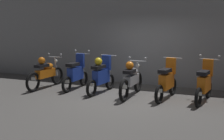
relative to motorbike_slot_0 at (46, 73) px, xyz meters
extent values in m
plane|color=#565451|center=(3.08, -0.27, -0.53)|extent=(80.00, 80.00, 0.00)
cube|color=gray|center=(3.08, 2.04, 1.09)|extent=(16.00, 0.30, 3.24)
torus|color=black|center=(0.02, 0.64, -0.20)|extent=(0.11, 0.65, 0.65)
torus|color=black|center=(-0.02, -0.66, -0.20)|extent=(0.11, 0.65, 0.65)
cube|color=orange|center=(0.00, -0.01, -0.01)|extent=(0.25, 0.84, 0.28)
ellipsoid|color=orange|center=(0.01, 0.14, 0.21)|extent=(0.28, 0.45, 0.22)
cube|color=black|center=(-0.01, -0.19, 0.27)|extent=(0.26, 0.53, 0.10)
cylinder|color=#B7BABF|center=(0.02, 0.53, 0.49)|extent=(0.56, 0.06, 0.04)
sphere|color=#B7BABF|center=(-0.24, 0.54, 0.59)|extent=(0.07, 0.07, 0.07)
sphere|color=#B7BABF|center=(0.28, 0.52, 0.59)|extent=(0.07, 0.07, 0.07)
cylinder|color=#B7BABF|center=(0.02, 0.59, 0.12)|extent=(0.06, 0.16, 0.65)
sphere|color=silver|center=(0.02, 0.59, 0.34)|extent=(0.12, 0.12, 0.12)
cube|color=white|center=(-0.02, -0.63, -0.10)|extent=(0.16, 0.02, 0.10)
sphere|color=orange|center=(-0.01, -0.19, 0.44)|extent=(0.24, 0.24, 0.24)
torus|color=black|center=(1.02, 0.80, -0.26)|extent=(0.10, 0.53, 0.53)
torus|color=black|center=(1.03, -0.35, -0.26)|extent=(0.10, 0.53, 0.53)
cube|color=#1E389E|center=(1.03, 0.23, 0.01)|extent=(0.23, 0.74, 0.44)
cube|color=#1E389E|center=(1.02, 0.57, 0.41)|extent=(0.28, 0.12, 0.48)
cube|color=black|center=(1.03, 0.07, 0.33)|extent=(0.25, 0.52, 0.10)
cylinder|color=#B7BABF|center=(1.02, 0.71, 0.63)|extent=(0.56, 0.04, 0.04)
sphere|color=#B7BABF|center=(0.76, 0.71, 0.73)|extent=(0.07, 0.07, 0.07)
sphere|color=#B7BABF|center=(1.28, 0.72, 0.73)|extent=(0.07, 0.07, 0.07)
cylinder|color=#B7BABF|center=(1.02, 0.76, 0.16)|extent=(0.06, 0.15, 0.85)
sphere|color=silver|center=(1.02, 0.76, 0.48)|extent=(0.12, 0.12, 0.12)
cube|color=white|center=(1.03, -0.32, -0.16)|extent=(0.16, 0.01, 0.10)
torus|color=black|center=(2.11, 0.63, -0.26)|extent=(0.14, 0.54, 0.53)
torus|color=black|center=(2.00, -0.52, -0.26)|extent=(0.14, 0.54, 0.53)
cube|color=#1E389E|center=(2.06, 0.05, 0.01)|extent=(0.29, 0.75, 0.44)
cube|color=#1E389E|center=(2.09, 0.40, 0.41)|extent=(0.29, 0.15, 0.48)
cube|color=black|center=(2.04, -0.11, 0.33)|extent=(0.29, 0.54, 0.10)
cylinder|color=#B7BABF|center=(2.10, 0.53, 0.63)|extent=(0.56, 0.09, 0.04)
cylinder|color=#B7BABF|center=(2.11, 0.58, 0.16)|extent=(0.07, 0.15, 0.85)
sphere|color=silver|center=(2.11, 0.58, 0.48)|extent=(0.12, 0.12, 0.12)
cube|color=white|center=(2.00, -0.50, -0.16)|extent=(0.16, 0.03, 0.10)
sphere|color=gold|center=(2.04, -0.11, 0.50)|extent=(0.24, 0.24, 0.24)
torus|color=black|center=(3.09, 0.64, -0.20)|extent=(0.09, 0.65, 0.65)
torus|color=black|center=(3.08, -0.66, -0.20)|extent=(0.09, 0.65, 0.65)
cube|color=#9EA0A8|center=(3.08, -0.01, -0.01)|extent=(0.23, 0.83, 0.28)
ellipsoid|color=#9EA0A8|center=(3.08, 0.15, 0.21)|extent=(0.26, 0.44, 0.22)
cube|color=black|center=(3.08, -0.19, 0.27)|extent=(0.24, 0.52, 0.10)
cylinder|color=#B7BABF|center=(3.09, 0.54, 0.49)|extent=(0.56, 0.04, 0.04)
sphere|color=#B7BABF|center=(2.83, 0.54, 0.59)|extent=(0.07, 0.07, 0.07)
sphere|color=#B7BABF|center=(3.35, 0.53, 0.59)|extent=(0.07, 0.07, 0.07)
cylinder|color=#B7BABF|center=(3.09, 0.59, 0.12)|extent=(0.06, 0.16, 0.65)
sphere|color=silver|center=(3.09, 0.59, 0.34)|extent=(0.12, 0.12, 0.12)
cube|color=white|center=(3.08, -0.63, -0.10)|extent=(0.16, 0.01, 0.10)
sphere|color=orange|center=(3.08, -0.19, 0.44)|extent=(0.24, 0.24, 0.24)
torus|color=black|center=(4.19, 0.65, -0.26)|extent=(0.16, 0.54, 0.53)
torus|color=black|center=(4.03, -0.49, -0.26)|extent=(0.16, 0.54, 0.53)
cube|color=orange|center=(4.11, 0.08, 0.01)|extent=(0.32, 0.76, 0.44)
cube|color=orange|center=(4.16, 0.42, 0.41)|extent=(0.29, 0.16, 0.48)
cube|color=black|center=(4.09, -0.08, 0.33)|extent=(0.31, 0.55, 0.10)
cylinder|color=#B7BABF|center=(4.18, 0.56, 0.63)|extent=(0.56, 0.11, 0.04)
cylinder|color=#B7BABF|center=(4.18, 0.60, 0.16)|extent=(0.08, 0.15, 0.85)
sphere|color=silver|center=(4.18, 0.60, 0.48)|extent=(0.12, 0.12, 0.12)
cube|color=white|center=(4.04, -0.47, -0.16)|extent=(0.16, 0.03, 0.10)
torus|color=black|center=(5.23, 0.70, -0.26)|extent=(0.17, 0.54, 0.53)
torus|color=black|center=(5.05, -0.43, -0.26)|extent=(0.17, 0.54, 0.53)
cube|color=orange|center=(5.14, 0.14, 0.01)|extent=(0.33, 0.76, 0.44)
cube|color=orange|center=(5.19, 0.48, 0.41)|extent=(0.30, 0.16, 0.48)
cube|color=black|center=(5.12, -0.02, 0.33)|extent=(0.32, 0.55, 0.10)
cylinder|color=#B7BABF|center=(5.21, 0.61, 0.63)|extent=(0.56, 0.12, 0.04)
sphere|color=#B7BABF|center=(4.96, 0.65, 0.73)|extent=(0.07, 0.07, 0.07)
sphere|color=#B7BABF|center=(5.47, 0.57, 0.73)|extent=(0.07, 0.07, 0.07)
cylinder|color=#B7BABF|center=(5.22, 0.66, 0.16)|extent=(0.08, 0.15, 0.85)
sphere|color=silver|center=(5.22, 0.66, 0.48)|extent=(0.12, 0.12, 0.12)
cube|color=white|center=(5.06, -0.41, -0.16)|extent=(0.16, 0.04, 0.10)
camera|label=1|loc=(5.68, -7.74, 1.54)|focal=44.53mm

